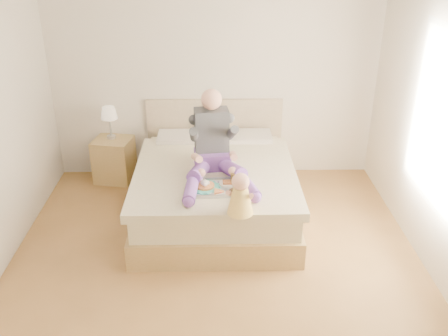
{
  "coord_description": "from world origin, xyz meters",
  "views": [
    {
      "loc": [
        0.0,
        -3.85,
        2.93
      ],
      "look_at": [
        0.09,
        0.52,
        0.81
      ],
      "focal_mm": 40.0,
      "sensor_mm": 36.0,
      "label": 1
    }
  ],
  "objects_px": {
    "baby": "(241,197)",
    "adult": "(214,149)",
    "tray": "(215,186)",
    "bed": "(215,185)",
    "nightstand": "(114,160)"
  },
  "relations": [
    {
      "from": "baby",
      "to": "adult",
      "type": "bearing_deg",
      "value": 121.07
    },
    {
      "from": "baby",
      "to": "tray",
      "type": "bearing_deg",
      "value": 131.81
    },
    {
      "from": "bed",
      "to": "nightstand",
      "type": "xyz_separation_m",
      "value": [
        -1.27,
        0.8,
        -0.04
      ]
    },
    {
      "from": "bed",
      "to": "adult",
      "type": "xyz_separation_m",
      "value": [
        -0.01,
        -0.25,
        0.55
      ]
    },
    {
      "from": "adult",
      "to": "baby",
      "type": "bearing_deg",
      "value": -80.44
    },
    {
      "from": "bed",
      "to": "nightstand",
      "type": "bearing_deg",
      "value": 147.96
    },
    {
      "from": "adult",
      "to": "tray",
      "type": "height_order",
      "value": "adult"
    },
    {
      "from": "bed",
      "to": "baby",
      "type": "relative_size",
      "value": 5.54
    },
    {
      "from": "tray",
      "to": "baby",
      "type": "relative_size",
      "value": 1.25
    },
    {
      "from": "bed",
      "to": "tray",
      "type": "xyz_separation_m",
      "value": [
        -0.0,
        -0.62,
        0.32
      ]
    },
    {
      "from": "nightstand",
      "to": "adult",
      "type": "bearing_deg",
      "value": -28.93
    },
    {
      "from": "adult",
      "to": "tray",
      "type": "distance_m",
      "value": 0.44
    },
    {
      "from": "nightstand",
      "to": "baby",
      "type": "bearing_deg",
      "value": -40.65
    },
    {
      "from": "tray",
      "to": "adult",
      "type": "bearing_deg",
      "value": 89.3
    },
    {
      "from": "adult",
      "to": "baby",
      "type": "distance_m",
      "value": 0.87
    }
  ]
}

